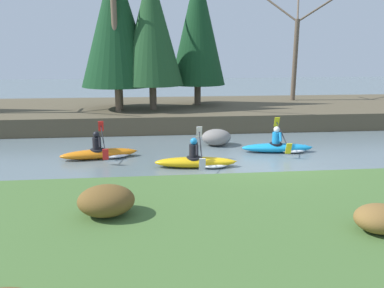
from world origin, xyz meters
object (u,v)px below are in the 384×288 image
(kayaker_lead, at_px, (280,147))
(boulder_midstream, at_px, (216,137))
(kayaker_middle, at_px, (199,161))
(kayaker_trailing, at_px, (102,153))

(kayaker_lead, xyz_separation_m, boulder_midstream, (-2.26, 1.32, 0.14))
(kayaker_middle, bearing_deg, kayaker_lead, 29.67)
(kayaker_lead, relative_size, boulder_midstream, 2.32)
(kayaker_trailing, bearing_deg, kayaker_lead, -9.69)
(boulder_midstream, bearing_deg, kayaker_lead, -30.24)
(kayaker_lead, relative_size, kayaker_trailing, 1.00)
(kayaker_middle, height_order, boulder_midstream, kayaker_middle)
(kayaker_lead, bearing_deg, kayaker_trailing, -173.97)
(kayaker_trailing, xyz_separation_m, boulder_midstream, (4.44, 1.47, 0.14))
(kayaker_middle, relative_size, kayaker_trailing, 1.00)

